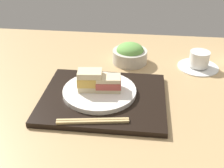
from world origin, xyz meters
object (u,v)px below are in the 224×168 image
(chopsticks_pair, at_px, (93,121))
(coffee_cup, at_px, (199,61))
(sandwich_near, at_px, (90,80))
(salad_bowl, at_px, (130,54))
(sandwich_far, at_px, (109,83))
(sandwich_plate, at_px, (100,91))

(chopsticks_pair, xyz_separation_m, coffee_cup, (0.33, 0.38, 0.00))
(sandwich_near, xyz_separation_m, chopsticks_pair, (0.03, -0.14, -0.04))
(salad_bowl, bearing_deg, chopsticks_pair, -100.42)
(sandwich_far, distance_m, chopsticks_pair, 0.15)
(sandwich_plate, bearing_deg, coffee_cup, 36.40)
(sandwich_far, bearing_deg, coffee_cup, 38.63)
(sandwich_near, xyz_separation_m, sandwich_far, (0.06, 0.00, -0.01))
(sandwich_plate, xyz_separation_m, sandwich_far, (0.03, 0.00, 0.03))
(sandwich_plate, relative_size, sandwich_far, 2.82)
(coffee_cup, bearing_deg, chopsticks_pair, -130.29)
(sandwich_far, bearing_deg, salad_bowl, 79.15)
(sandwich_near, xyz_separation_m, coffee_cup, (0.36, 0.24, -0.04))
(sandwich_plate, relative_size, salad_bowl, 1.72)
(chopsticks_pair, height_order, coffee_cup, coffee_cup)
(sandwich_far, distance_m, coffee_cup, 0.39)
(sandwich_near, bearing_deg, salad_bowl, 67.97)
(coffee_cup, bearing_deg, salad_bowl, 177.03)
(sandwich_near, xyz_separation_m, salad_bowl, (0.10, 0.26, -0.03))
(salad_bowl, bearing_deg, sandwich_far, -100.85)
(sandwich_near, relative_size, chopsticks_pair, 0.40)
(salad_bowl, bearing_deg, sandwich_near, -112.03)
(sandwich_near, height_order, coffee_cup, sandwich_near)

